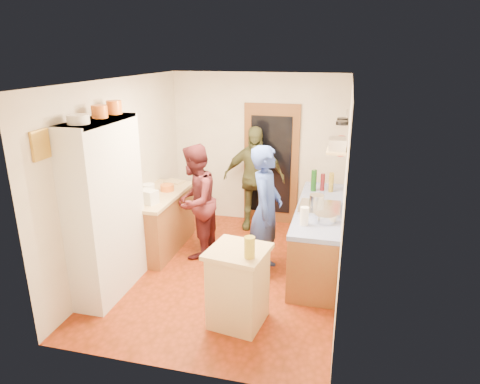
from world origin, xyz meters
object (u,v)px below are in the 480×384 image
at_px(hutch_body, 106,209).
at_px(person_hob, 268,211).
at_px(right_counter_base, 318,238).
at_px(island_base, 238,289).
at_px(person_left, 198,201).
at_px(person_back, 255,178).

height_order(hutch_body, person_hob, hutch_body).
relative_size(right_counter_base, island_base, 2.56).
xyz_separation_m(island_base, person_hob, (0.10, 1.24, 0.46)).
bearing_deg(person_left, right_counter_base, 92.92).
bearing_deg(hutch_body, person_hob, 27.24).
distance_m(person_hob, person_left, 1.14).
relative_size(person_hob, person_left, 1.06).
height_order(hutch_body, island_base, hutch_body).
distance_m(island_base, person_hob, 1.33).
relative_size(hutch_body, person_back, 1.24).
xyz_separation_m(person_hob, person_left, (-1.10, 0.30, -0.05)).
relative_size(island_base, person_left, 0.51).
bearing_deg(person_left, hutch_body, -29.26).
height_order(hutch_body, person_back, hutch_body).
bearing_deg(island_base, hutch_body, 170.30).
height_order(person_hob, person_left, person_hob).
height_order(right_counter_base, person_back, person_back).
distance_m(hutch_body, person_back, 2.78).
bearing_deg(island_base, person_hob, 85.40).
height_order(hutch_body, right_counter_base, hutch_body).
relative_size(right_counter_base, person_hob, 1.23).
height_order(island_base, person_hob, person_hob).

